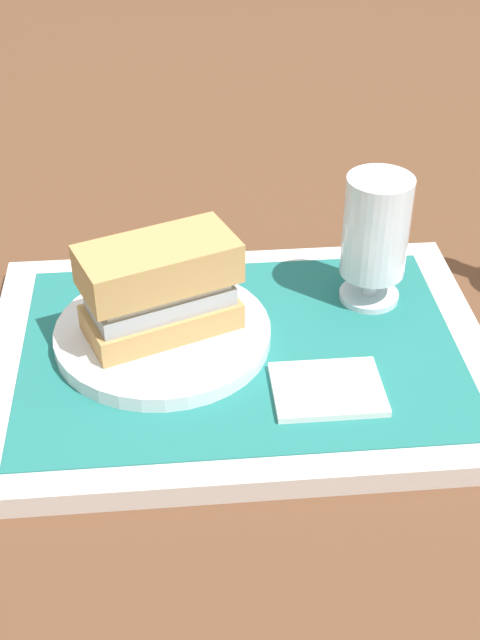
# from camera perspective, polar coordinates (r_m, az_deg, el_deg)

# --- Properties ---
(ground_plane) EXTENTS (3.00, 3.00, 0.00)m
(ground_plane) POSITION_cam_1_polar(r_m,az_deg,el_deg) (0.76, 0.00, -3.04)
(ground_plane) COLOR brown
(tray) EXTENTS (0.44, 0.32, 0.02)m
(tray) POSITION_cam_1_polar(r_m,az_deg,el_deg) (0.75, 0.00, -2.45)
(tray) COLOR silver
(tray) RESTS_ON ground_plane
(placemat) EXTENTS (0.38, 0.27, 0.00)m
(placemat) POSITION_cam_1_polar(r_m,az_deg,el_deg) (0.75, 0.00, -1.82)
(placemat) COLOR #1E6B66
(placemat) RESTS_ON tray
(plate) EXTENTS (0.19, 0.19, 0.01)m
(plate) POSITION_cam_1_polar(r_m,az_deg,el_deg) (0.75, -5.17, -0.94)
(plate) COLOR white
(plate) RESTS_ON placemat
(sandwich) EXTENTS (0.14, 0.11, 0.08)m
(sandwich) POSITION_cam_1_polar(r_m,az_deg,el_deg) (0.73, -5.14, 2.28)
(sandwich) COLOR tan
(sandwich) RESTS_ON plate
(beer_glass) EXTENTS (0.06, 0.06, 0.12)m
(beer_glass) POSITION_cam_1_polar(r_m,az_deg,el_deg) (0.78, 9.01, 5.54)
(beer_glass) COLOR silver
(beer_glass) RESTS_ON placemat
(napkin_folded) EXTENTS (0.09, 0.07, 0.01)m
(napkin_folded) POSITION_cam_1_polar(r_m,az_deg,el_deg) (0.70, 5.87, -4.61)
(napkin_folded) COLOR white
(napkin_folded) RESTS_ON placemat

